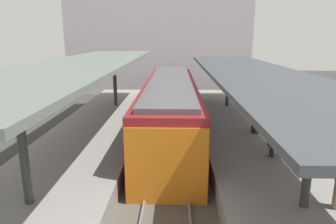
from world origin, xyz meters
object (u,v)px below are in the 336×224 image
at_px(litter_bin, 256,125).
at_px(commuter_train, 170,107).
at_px(platform_bench, 286,145).
at_px(passenger_near_bench, 265,105).
at_px(platform_sign, 279,98).
at_px(passenger_far_end, 248,97).

bearing_deg(litter_bin, commuter_train, 151.99).
xyz_separation_m(platform_bench, passenger_near_bench, (0.71, 5.39, 0.38)).
height_order(platform_sign, litter_bin, platform_sign).
height_order(passenger_near_bench, passenger_far_end, passenger_far_end).
bearing_deg(platform_bench, litter_bin, 97.41).
xyz_separation_m(commuter_train, passenger_far_end, (4.88, 2.48, 0.15)).
distance_m(commuter_train, platform_sign, 5.68).
height_order(litter_bin, passenger_far_end, passenger_far_end).
relative_size(platform_sign, passenger_far_end, 1.30).
distance_m(commuter_train, passenger_near_bench, 5.29).
bearing_deg(passenger_near_bench, passenger_far_end, 100.10).
xyz_separation_m(commuter_train, platform_sign, (5.37, -1.61, 0.90)).
height_order(platform_bench, passenger_far_end, passenger_far_end).
bearing_deg(commuter_train, platform_bench, -48.58).
distance_m(commuter_train, passenger_far_end, 5.48).
bearing_deg(passenger_near_bench, platform_bench, -97.55).
distance_m(platform_bench, platform_sign, 3.84).
xyz_separation_m(platform_bench, litter_bin, (-0.38, 2.95, -0.06)).
bearing_deg(litter_bin, platform_sign, 27.61).
bearing_deg(platform_sign, passenger_near_bench, 92.67).
bearing_deg(passenger_far_end, passenger_near_bench, -79.90).
bearing_deg(passenger_near_bench, commuter_train, -177.74).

